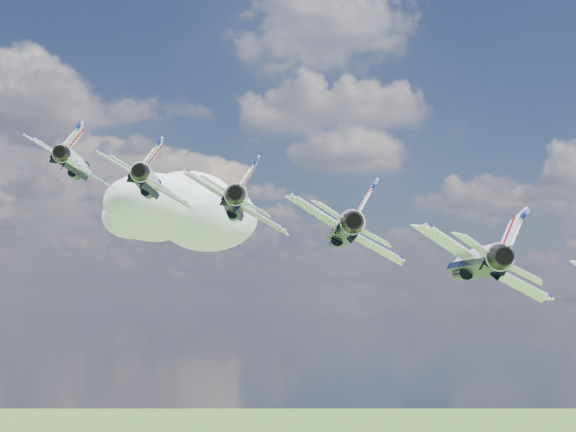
{
  "coord_description": "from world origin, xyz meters",
  "views": [
    {
      "loc": [
        11.7,
        -78.54,
        135.03
      ],
      "look_at": [
        18.64,
        -3.22,
        142.97
      ],
      "focal_mm": 50.0,
      "sensor_mm": 36.0,
      "label": 1
    }
  ],
  "objects_px": {
    "jet_4": "(474,262)",
    "jet_1": "(150,182)",
    "jet_2": "(238,204)",
    "jet_3": "(344,230)",
    "jet_0": "(76,164)"
  },
  "relations": [
    {
      "from": "jet_1",
      "to": "jet_4",
      "type": "relative_size",
      "value": 1.0
    },
    {
      "from": "jet_4",
      "to": "jet_1",
      "type": "bearing_deg",
      "value": 142.24
    },
    {
      "from": "jet_1",
      "to": "jet_4",
      "type": "xyz_separation_m",
      "value": [
        28.03,
        -24.41,
        -9.7
      ]
    },
    {
      "from": "jet_2",
      "to": "jet_3",
      "type": "bearing_deg",
      "value": -37.76
    },
    {
      "from": "jet_0",
      "to": "jet_2",
      "type": "distance_m",
      "value": 25.61
    },
    {
      "from": "jet_1",
      "to": "jet_3",
      "type": "relative_size",
      "value": 1.0
    },
    {
      "from": "jet_1",
      "to": "jet_4",
      "type": "height_order",
      "value": "jet_1"
    },
    {
      "from": "jet_2",
      "to": "jet_4",
      "type": "relative_size",
      "value": 1.0
    },
    {
      "from": "jet_1",
      "to": "jet_2",
      "type": "xyz_separation_m",
      "value": [
        9.34,
        -8.14,
        -3.23
      ]
    },
    {
      "from": "jet_1",
      "to": "jet_3",
      "type": "height_order",
      "value": "jet_1"
    },
    {
      "from": "jet_0",
      "to": "jet_1",
      "type": "distance_m",
      "value": 12.8
    },
    {
      "from": "jet_2",
      "to": "jet_3",
      "type": "relative_size",
      "value": 1.0
    },
    {
      "from": "jet_2",
      "to": "jet_3",
      "type": "distance_m",
      "value": 12.8
    },
    {
      "from": "jet_4",
      "to": "jet_0",
      "type": "bearing_deg",
      "value": 142.24
    },
    {
      "from": "jet_3",
      "to": "jet_2",
      "type": "bearing_deg",
      "value": 142.24
    }
  ]
}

